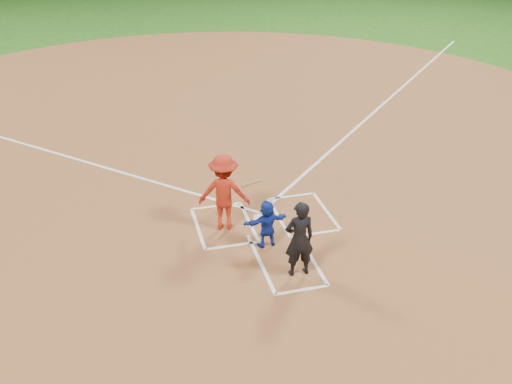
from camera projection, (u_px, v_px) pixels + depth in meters
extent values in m
plane|color=#205314|center=(264.00, 220.00, 13.61)|extent=(120.00, 120.00, 0.00)
cylinder|color=brown|center=(215.00, 128.00, 18.71)|extent=(28.00, 28.00, 0.01)
cylinder|color=silver|center=(264.00, 219.00, 13.60)|extent=(0.60, 0.60, 0.02)
imported|color=#142EA4|center=(267.00, 224.00, 12.37)|extent=(1.05, 0.45, 1.10)
imported|color=black|center=(299.00, 239.00, 11.32)|extent=(0.62, 0.41, 1.67)
cube|color=white|center=(216.00, 206.00, 14.16)|extent=(1.22, 0.08, 0.01)
cube|color=white|center=(232.00, 246.00, 12.60)|extent=(1.22, 0.08, 0.01)
cube|color=white|center=(249.00, 221.00, 13.52)|extent=(0.08, 1.83, 0.01)
cube|color=white|center=(198.00, 228.00, 13.24)|extent=(0.08, 1.83, 0.01)
cube|color=white|center=(291.00, 196.00, 14.60)|extent=(1.22, 0.08, 0.01)
cube|color=white|center=(316.00, 233.00, 13.05)|extent=(1.22, 0.08, 0.01)
cube|color=white|center=(279.00, 217.00, 13.69)|extent=(0.08, 1.83, 0.01)
cube|color=white|center=(326.00, 210.00, 13.96)|extent=(0.08, 1.83, 0.01)
cube|color=white|center=(260.00, 263.00, 12.03)|extent=(0.08, 2.20, 0.01)
cube|color=white|center=(310.00, 255.00, 12.28)|extent=(0.08, 2.20, 0.01)
cube|color=white|center=(302.00, 290.00, 11.22)|extent=(1.10, 0.08, 0.01)
cube|color=white|center=(392.00, 97.00, 21.47)|extent=(14.21, 14.21, 0.01)
imported|color=#AD2313|center=(224.00, 192.00, 12.87)|extent=(1.32, 1.00, 1.82)
cylinder|color=olive|center=(251.00, 183.00, 12.77)|extent=(0.64, 0.64, 0.28)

